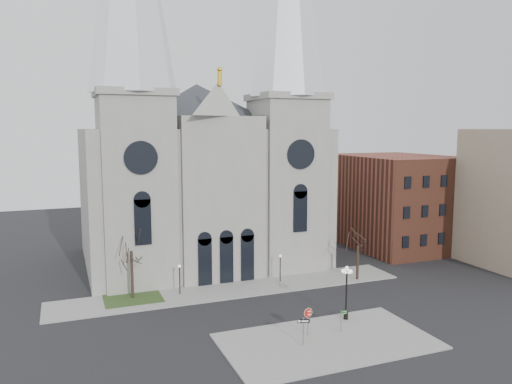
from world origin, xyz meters
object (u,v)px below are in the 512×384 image
object	(u,v)px
stop_sign	(308,316)
one_way_sign	(303,327)
globe_lamp	(347,286)
street_name_sign	(342,319)

from	to	relation	value
stop_sign	one_way_sign	world-z (taller)	stop_sign
globe_lamp	street_name_sign	world-z (taller)	globe_lamp
stop_sign	street_name_sign	size ratio (longest dim) A/B	1.27
globe_lamp	street_name_sign	distance (m)	3.64
globe_lamp	street_name_sign	bearing A→B (deg)	-128.50
globe_lamp	one_way_sign	distance (m)	7.49
stop_sign	globe_lamp	distance (m)	5.63
one_way_sign	street_name_sign	xyz separation A→B (m)	(4.47, 1.28, -0.42)
one_way_sign	street_name_sign	distance (m)	4.67
globe_lamp	one_way_sign	xyz separation A→B (m)	(-6.34, -3.63, -1.66)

